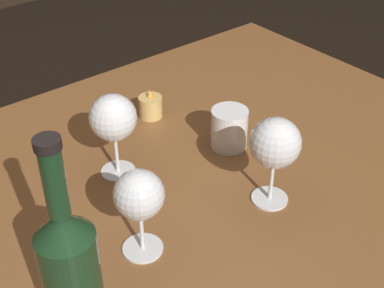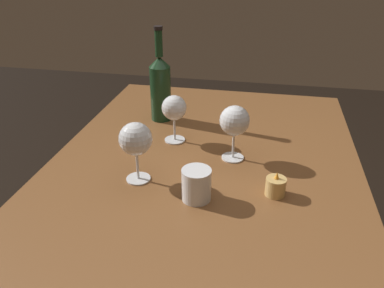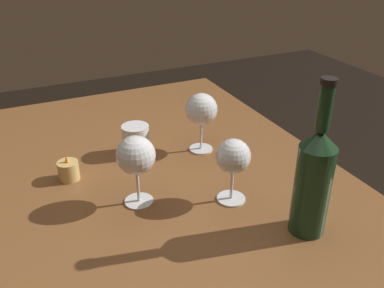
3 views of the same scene
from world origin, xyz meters
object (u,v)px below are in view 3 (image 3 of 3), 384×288
(wine_glass_left, at_px, (201,111))
(wine_glass_right, at_px, (136,157))
(wine_glass_centre, at_px, (233,158))
(water_tumbler, at_px, (136,141))
(votive_candle, at_px, (69,171))
(wine_bottle, at_px, (313,179))

(wine_glass_left, height_order, wine_glass_right, wine_glass_left)
(wine_glass_right, xyz_separation_m, wine_glass_centre, (-0.08, -0.20, -0.01))
(water_tumbler, bearing_deg, wine_glass_right, 163.06)
(wine_glass_centre, height_order, votive_candle, wine_glass_centre)
(votive_candle, bearing_deg, water_tumbler, -73.80)
(water_tumbler, bearing_deg, votive_candle, 106.20)
(wine_bottle, bearing_deg, wine_glass_right, 49.98)
(wine_bottle, xyz_separation_m, votive_candle, (0.41, 0.41, -0.10))
(wine_glass_left, relative_size, wine_glass_centre, 1.09)
(wine_glass_right, height_order, wine_glass_centre, wine_glass_right)
(wine_bottle, distance_m, votive_candle, 0.59)
(wine_glass_right, relative_size, votive_candle, 2.48)
(wine_bottle, xyz_separation_m, water_tumbler, (0.46, 0.22, -0.09))
(wine_glass_left, xyz_separation_m, wine_bottle, (-0.41, -0.05, 0.00))
(wine_glass_right, distance_m, votive_candle, 0.23)
(wine_glass_centre, bearing_deg, wine_glass_right, 67.94)
(wine_glass_left, bearing_deg, wine_glass_right, 124.88)
(wine_glass_centre, bearing_deg, wine_bottle, -151.10)
(wine_glass_left, bearing_deg, votive_candle, 89.98)
(wine_glass_left, xyz_separation_m, wine_glass_centre, (-0.25, 0.04, -0.01))
(wine_glass_centre, height_order, wine_bottle, wine_bottle)
(wine_glass_centre, relative_size, water_tumbler, 1.84)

